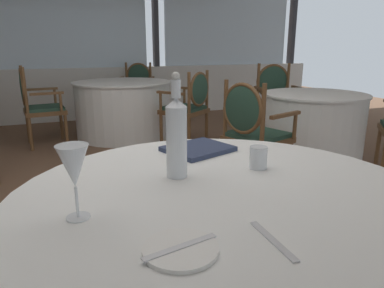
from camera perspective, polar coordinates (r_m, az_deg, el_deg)
ground_plane at (r=2.43m, az=-10.57°, el=-14.00°), size 13.91×13.91×0.00m
window_wall_far at (r=6.11m, az=-19.17°, el=13.88°), size 9.16×0.14×2.74m
side_plate at (r=0.83m, az=-1.87°, el=-16.67°), size 0.18×0.18×0.01m
butter_knife at (r=0.83m, az=-1.87°, el=-16.36°), size 0.19×0.05×0.00m
dinner_fork at (r=0.89m, az=12.97°, el=-14.98°), size 0.03×0.19×0.00m
water_bottle at (r=1.22m, az=-2.54°, el=1.40°), size 0.07×0.07×0.37m
wine_glass at (r=0.96m, az=-18.66°, el=-3.64°), size 0.08×0.08×0.20m
water_tumbler at (r=1.35m, az=10.71°, el=-2.17°), size 0.07×0.07×0.09m
menu_book at (r=1.55m, az=0.98°, el=-0.78°), size 0.33×0.30×0.02m
background_table_1 at (r=3.77m, az=18.87°, el=2.20°), size 1.02×1.02×0.74m
dining_chair_1_0 at (r=2.99m, az=9.69°, el=2.72°), size 0.58×0.62×0.92m
dining_chair_1_2 at (r=4.56m, az=13.45°, el=7.46°), size 0.60×0.55×0.98m
background_table_2 at (r=4.87m, az=-11.07°, el=5.61°), size 1.29×1.29×0.74m
dining_chair_2_0 at (r=4.19m, az=-0.36°, el=6.68°), size 0.66×0.64×0.92m
dining_chair_2_1 at (r=5.88m, az=-8.83°, el=9.24°), size 0.64×0.61×0.94m
dining_chair_2_2 at (r=4.65m, az=-24.06°, el=6.41°), size 0.51×0.57×0.97m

